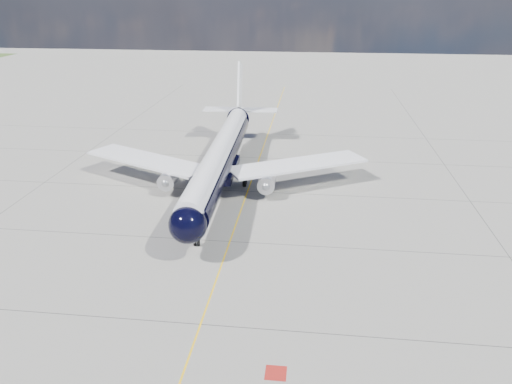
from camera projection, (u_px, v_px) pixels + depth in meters
The scene contains 4 objects.
ground at pixel (252, 179), 74.33m from camera, with size 320.00×320.00×0.00m, color #99978E.
taxiway_centerline at pixel (248, 191), 69.73m from camera, with size 0.16×160.00×0.01m, color yellow.
red_marking at pixel (276, 373), 36.83m from camera, with size 1.60×1.60×0.01m, color maroon.
main_airliner at pixel (221, 155), 70.36m from camera, with size 41.66×50.66×14.65m.
Camera 1 is at (8.75, -38.97, 26.37)m, focal length 35.00 mm.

